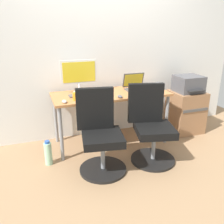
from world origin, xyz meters
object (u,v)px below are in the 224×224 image
side_cabinet (185,111)px  coffee_mug (76,96)px  printer (188,84)px  open_laptop (136,86)px  water_bottle_on_floor (48,153)px  desktop_monitor (79,74)px  office_chair_right (151,127)px  office_chair_left (100,135)px

side_cabinet → coffee_mug: bearing=-175.0°
printer → coffee_mug: 1.73m
side_cabinet → open_laptop: (-0.83, 0.07, 0.46)m
side_cabinet → water_bottle_on_floor: side_cabinet is taller
water_bottle_on_floor → coffee_mug: coffee_mug is taller
desktop_monitor → coffee_mug: desktop_monitor is taller
printer → desktop_monitor: desktop_monitor is taller
office_chair_right → side_cabinet: (0.92, 0.58, -0.10)m
printer → office_chair_right: bearing=-147.5°
office_chair_left → office_chair_right: 0.64m
office_chair_right → coffee_mug: office_chair_right is taller
side_cabinet → desktop_monitor: desktop_monitor is taller
office_chair_right → printer: size_ratio=2.35×
desktop_monitor → open_laptop: desktop_monitor is taller
water_bottle_on_floor → coffee_mug: size_ratio=3.37×
desktop_monitor → open_laptop: 0.81m
office_chair_left → office_chair_right: (0.64, -0.00, 0.00)m
office_chair_left → printer: office_chair_left is taller
side_cabinet → coffee_mug: coffee_mug is taller
office_chair_left → side_cabinet: (1.56, 0.58, -0.10)m
office_chair_right → side_cabinet: bearing=32.5°
printer → water_bottle_on_floor: printer is taller
office_chair_right → desktop_monitor: desktop_monitor is taller
office_chair_left → desktop_monitor: bearing=93.7°
office_chair_left → desktop_monitor: 0.95m
printer → water_bottle_on_floor: 2.23m
printer → water_bottle_on_floor: size_ratio=1.29×
printer → open_laptop: bearing=175.1°
office_chair_right → desktop_monitor: bearing=131.9°
desktop_monitor → coffee_mug: size_ratio=5.22×
open_laptop → coffee_mug: bearing=-166.0°
office_chair_right → water_bottle_on_floor: size_ratio=3.03×
office_chair_left → water_bottle_on_floor: bearing=153.4°
office_chair_left → coffee_mug: office_chair_left is taller
printer → open_laptop: 0.84m
open_laptop → coffee_mug: open_laptop is taller
printer → open_laptop: size_ratio=1.29×
office_chair_right → coffee_mug: bearing=151.8°
office_chair_right → water_bottle_on_floor: 1.27m
office_chair_right → open_laptop: open_laptop is taller
office_chair_right → side_cabinet: office_chair_right is taller
water_bottle_on_floor → open_laptop: open_laptop is taller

